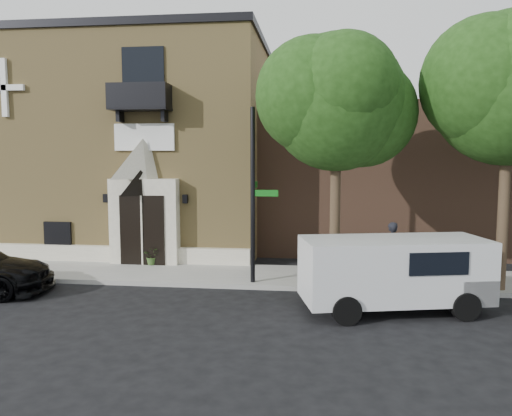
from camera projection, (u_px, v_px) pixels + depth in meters
The scene contains 12 objects.
ground at pixel (147, 286), 16.10m from camera, with size 120.00×120.00×0.00m, color black.
sidewalk at pixel (189, 274), 17.46m from camera, with size 42.00×3.00×0.15m, color gray.
church at pixel (140, 147), 23.84m from camera, with size 12.20×11.01×9.30m.
neighbour_building at pixel (459, 178), 23.22m from camera, with size 18.00×8.00×6.40m, color brown.
street_tree_left at pixel (338, 101), 15.12m from camera, with size 4.97×4.38×7.77m.
street_tree_mid at pixel (512, 87), 14.49m from camera, with size 5.21×4.64×8.25m.
cargo_van at pixel (400, 271), 13.40m from camera, with size 5.20×2.99×2.00m.
street_sign at pixel (253, 195), 15.81m from camera, with size 0.89×0.89×5.57m.
fire_hydrant at pixel (375, 272), 15.63m from camera, with size 0.50×0.40×0.87m.
dumpster at pixel (390, 265), 16.01m from camera, with size 1.85×1.32×1.09m.
planter at pixel (152, 256), 18.62m from camera, with size 0.59×0.51×0.65m, color #385924.
pedestrian_near at pixel (391, 250), 16.67m from camera, with size 0.68×0.44×1.86m, color black.
Camera 1 is at (5.41, -15.22, 4.18)m, focal length 35.00 mm.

